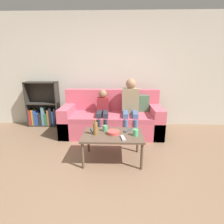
{
  "coord_description": "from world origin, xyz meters",
  "views": [
    {
      "loc": [
        0.22,
        -1.72,
        1.48
      ],
      "look_at": [
        0.13,
        1.3,
        0.64
      ],
      "focal_mm": 28.0,
      "sensor_mm": 36.0,
      "label": 1
    }
  ],
  "objects_px": {
    "person_adult": "(130,103)",
    "cup_far": "(105,128)",
    "bookshelf": "(44,110)",
    "couch": "(112,120)",
    "bottle": "(95,128)",
    "person_child": "(103,110)",
    "tv_remote_0": "(128,130)",
    "snack_bowl": "(113,132)",
    "cup_near": "(135,132)",
    "coffee_table": "(113,137)",
    "tv_remote_2": "(93,130)",
    "tv_remote_1": "(123,138)"
  },
  "relations": [
    {
      "from": "person_adult",
      "to": "cup_far",
      "type": "height_order",
      "value": "person_adult"
    },
    {
      "from": "bookshelf",
      "to": "person_adult",
      "type": "height_order",
      "value": "person_adult"
    },
    {
      "from": "couch",
      "to": "bottle",
      "type": "relative_size",
      "value": 8.66
    },
    {
      "from": "couch",
      "to": "person_child",
      "type": "xyz_separation_m",
      "value": [
        -0.19,
        -0.13,
        0.25
      ]
    },
    {
      "from": "person_child",
      "to": "cup_far",
      "type": "distance_m",
      "value": 0.87
    },
    {
      "from": "tv_remote_0",
      "to": "snack_bowl",
      "type": "distance_m",
      "value": 0.26
    },
    {
      "from": "couch",
      "to": "cup_far",
      "type": "height_order",
      "value": "couch"
    },
    {
      "from": "person_child",
      "to": "couch",
      "type": "bearing_deg",
      "value": 33.27
    },
    {
      "from": "bookshelf",
      "to": "person_adult",
      "type": "distance_m",
      "value": 2.16
    },
    {
      "from": "cup_far",
      "to": "tv_remote_0",
      "type": "distance_m",
      "value": 0.37
    },
    {
      "from": "cup_near",
      "to": "cup_far",
      "type": "bearing_deg",
      "value": 160.22
    },
    {
      "from": "person_child",
      "to": "coffee_table",
      "type": "bearing_deg",
      "value": -78.72
    },
    {
      "from": "couch",
      "to": "cup_near",
      "type": "height_order",
      "value": "couch"
    },
    {
      "from": "cup_near",
      "to": "coffee_table",
      "type": "bearing_deg",
      "value": 172.2
    },
    {
      "from": "couch",
      "to": "person_adult",
      "type": "relative_size",
      "value": 1.76
    },
    {
      "from": "coffee_table",
      "to": "cup_near",
      "type": "xyz_separation_m",
      "value": [
        0.35,
        -0.05,
        0.09
      ]
    },
    {
      "from": "person_adult",
      "to": "person_child",
      "type": "xyz_separation_m",
      "value": [
        -0.57,
        -0.05,
        -0.14
      ]
    },
    {
      "from": "tv_remote_2",
      "to": "bottle",
      "type": "distance_m",
      "value": 0.18
    },
    {
      "from": "couch",
      "to": "tv_remote_0",
      "type": "bearing_deg",
      "value": -73.96
    },
    {
      "from": "tv_remote_0",
      "to": "coffee_table",
      "type": "bearing_deg",
      "value": -112.12
    },
    {
      "from": "cup_near",
      "to": "snack_bowl",
      "type": "bearing_deg",
      "value": 169.47
    },
    {
      "from": "coffee_table",
      "to": "snack_bowl",
      "type": "distance_m",
      "value": 0.07
    },
    {
      "from": "bookshelf",
      "to": "coffee_table",
      "type": "xyz_separation_m",
      "value": [
        1.72,
        -1.59,
        0.0
      ]
    },
    {
      "from": "bottle",
      "to": "bookshelf",
      "type": "bearing_deg",
      "value": 132.13
    },
    {
      "from": "bookshelf",
      "to": "coffee_table",
      "type": "relative_size",
      "value": 1.16
    },
    {
      "from": "bookshelf",
      "to": "coffee_table",
      "type": "distance_m",
      "value": 2.35
    },
    {
      "from": "coffee_table",
      "to": "person_child",
      "type": "xyz_separation_m",
      "value": [
        -0.23,
        0.98,
        0.17
      ]
    },
    {
      "from": "cup_far",
      "to": "person_child",
      "type": "bearing_deg",
      "value": 97.08
    },
    {
      "from": "bottle",
      "to": "couch",
      "type": "bearing_deg",
      "value": 79.03
    },
    {
      "from": "cup_far",
      "to": "snack_bowl",
      "type": "relative_size",
      "value": 0.47
    },
    {
      "from": "person_adult",
      "to": "tv_remote_2",
      "type": "height_order",
      "value": "person_adult"
    },
    {
      "from": "couch",
      "to": "bookshelf",
      "type": "height_order",
      "value": "bookshelf"
    },
    {
      "from": "cup_far",
      "to": "tv_remote_2",
      "type": "distance_m",
      "value": 0.2
    },
    {
      "from": "cup_far",
      "to": "couch",
      "type": "bearing_deg",
      "value": 85.19
    },
    {
      "from": "coffee_table",
      "to": "tv_remote_2",
      "type": "xyz_separation_m",
      "value": [
        -0.32,
        0.11,
        0.06
      ]
    },
    {
      "from": "cup_near",
      "to": "bottle",
      "type": "xyz_separation_m",
      "value": [
        -0.61,
        0.02,
        0.05
      ]
    },
    {
      "from": "cup_near",
      "to": "tv_remote_1",
      "type": "distance_m",
      "value": 0.23
    },
    {
      "from": "tv_remote_1",
      "to": "snack_bowl",
      "type": "distance_m",
      "value": 0.23
    },
    {
      "from": "coffee_table",
      "to": "bottle",
      "type": "xyz_separation_m",
      "value": [
        -0.26,
        -0.02,
        0.15
      ]
    },
    {
      "from": "person_child",
      "to": "cup_far",
      "type": "xyz_separation_m",
      "value": [
        0.11,
        -0.86,
        -0.07
      ]
    },
    {
      "from": "cup_far",
      "to": "coffee_table",
      "type": "bearing_deg",
      "value": -44.55
    },
    {
      "from": "cup_near",
      "to": "tv_remote_2",
      "type": "distance_m",
      "value": 0.68
    },
    {
      "from": "coffee_table",
      "to": "person_adult",
      "type": "xyz_separation_m",
      "value": [
        0.34,
        1.02,
        0.3
      ]
    },
    {
      "from": "coffee_table",
      "to": "person_adult",
      "type": "relative_size",
      "value": 0.78
    },
    {
      "from": "bookshelf",
      "to": "bottle",
      "type": "distance_m",
      "value": 2.19
    },
    {
      "from": "person_adult",
      "to": "tv_remote_2",
      "type": "distance_m",
      "value": 1.15
    },
    {
      "from": "bookshelf",
      "to": "tv_remote_2",
      "type": "distance_m",
      "value": 2.04
    },
    {
      "from": "tv_remote_0",
      "to": "tv_remote_1",
      "type": "distance_m",
      "value": 0.31
    },
    {
      "from": "coffee_table",
      "to": "couch",
      "type": "bearing_deg",
      "value": 92.06
    },
    {
      "from": "cup_far",
      "to": "bottle",
      "type": "distance_m",
      "value": 0.21
    }
  ]
}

